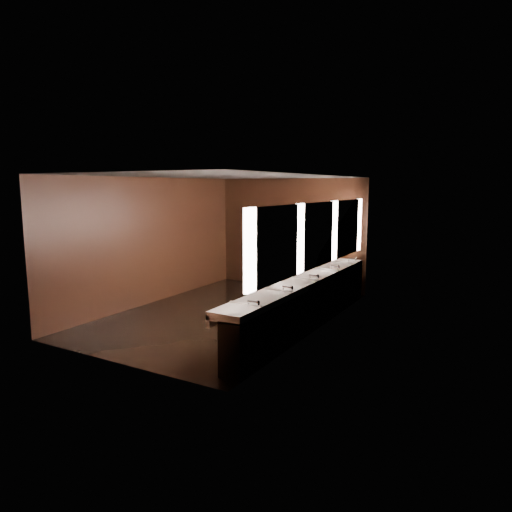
{
  "coord_description": "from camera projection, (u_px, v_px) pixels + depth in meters",
  "views": [
    {
      "loc": [
        5.04,
        -7.58,
        2.6
      ],
      "look_at": [
        0.7,
        0.0,
        1.26
      ],
      "focal_mm": 32.0,
      "sensor_mm": 36.0,
      "label": 1
    }
  ],
  "objects": [
    {
      "name": "wall_right",
      "position": [
        319.0,
        254.0,
        8.18
      ],
      "size": [
        0.02,
        6.0,
        2.8
      ],
      "primitive_type": "cube",
      "color": "black",
      "rests_on": "floor"
    },
    {
      "name": "floor",
      "position": [
        227.0,
        314.0,
        9.37
      ],
      "size": [
        6.0,
        6.0,
        0.0
      ],
      "primitive_type": "plane",
      "color": "black",
      "rests_on": "ground"
    },
    {
      "name": "wall_front",
      "position": [
        111.0,
        270.0,
        6.59
      ],
      "size": [
        4.0,
        0.02,
        2.8
      ],
      "primitive_type": "cube",
      "color": "black",
      "rests_on": "floor"
    },
    {
      "name": "person",
      "position": [
        277.0,
        284.0,
        8.59
      ],
      "size": [
        0.51,
        0.64,
        1.54
      ],
      "primitive_type": "imported",
      "rotation": [
        0.0,
        0.0,
        -1.29
      ],
      "color": "#8DC4D3",
      "rests_on": "floor"
    },
    {
      "name": "wall_back",
      "position": [
        290.0,
        233.0,
        11.74
      ],
      "size": [
        4.0,
        0.02,
        2.8
      ],
      "primitive_type": "cube",
      "color": "black",
      "rests_on": "floor"
    },
    {
      "name": "sink_counter",
      "position": [
        307.0,
        301.0,
        8.42
      ],
      "size": [
        0.55,
        5.4,
        1.01
      ],
      "color": "black",
      "rests_on": "floor"
    },
    {
      "name": "trash_bin",
      "position": [
        266.0,
        328.0,
        7.52
      ],
      "size": [
        0.47,
        0.47,
        0.56
      ],
      "primitive_type": "cylinder",
      "rotation": [
        0.0,
        0.0,
        0.38
      ],
      "color": "black",
      "rests_on": "floor"
    },
    {
      "name": "wall_left",
      "position": [
        151.0,
        241.0,
        10.14
      ],
      "size": [
        0.02,
        6.0,
        2.8
      ],
      "primitive_type": "cube",
      "color": "black",
      "rests_on": "floor"
    },
    {
      "name": "mirror_band",
      "position": [
        318.0,
        234.0,
        8.14
      ],
      "size": [
        0.06,
        5.03,
        1.15
      ],
      "color": "white",
      "rests_on": "wall_right"
    },
    {
      "name": "ceiling",
      "position": [
        225.0,
        176.0,
        8.95
      ],
      "size": [
        4.0,
        6.0,
        0.02
      ],
      "primitive_type": "cube",
      "color": "#2D2D2B",
      "rests_on": "wall_back"
    }
  ]
}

